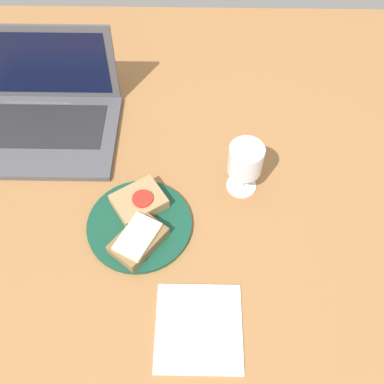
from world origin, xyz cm
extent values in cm
cube|color=#9E6B3D|center=(0.00, 0.00, 1.50)|extent=(140.00, 140.00, 3.00)
cylinder|color=#144733|center=(-7.84, -5.26, 3.50)|extent=(21.15, 21.15, 1.00)
cube|color=#A88456|center=(-8.17, -0.83, 5.25)|extent=(12.58, 12.02, 2.49)
cylinder|color=red|center=(-7.28, -1.12, 6.75)|extent=(4.17, 4.17, 0.52)
cube|color=brown|center=(-7.51, -9.69, 5.16)|extent=(11.87, 12.54, 2.31)
cube|color=#F4EAB7|center=(-7.51, -9.69, 6.75)|extent=(9.27, 10.64, 0.88)
cylinder|color=white|center=(13.14, 4.89, 3.20)|extent=(6.41, 6.41, 0.40)
cylinder|color=white|center=(13.14, 4.89, 6.18)|extent=(1.04, 1.04, 5.57)
cylinder|color=white|center=(13.14, 4.89, 12.21)|extent=(7.00, 7.00, 6.48)
cylinder|color=white|center=(13.14, 4.89, 10.81)|extent=(6.44, 6.44, 3.69)
cube|color=#4C4C51|center=(-32.84, 18.01, 3.68)|extent=(35.41, 24.86, 1.36)
cube|color=#232326|center=(-32.84, 20.25, 4.44)|extent=(29.04, 13.67, 0.16)
cube|color=#4C4C51|center=(-32.84, 31.42, 13.57)|extent=(34.70, 2.77, 18.50)
cube|color=black|center=(-32.84, 30.92, 13.57)|extent=(31.16, 1.81, 15.48)
cube|color=white|center=(4.27, -25.58, 3.20)|extent=(15.25, 15.86, 0.40)
camera|label=1|loc=(3.45, -47.55, 78.62)|focal=40.00mm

